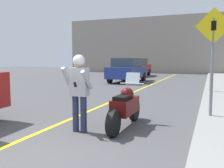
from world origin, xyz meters
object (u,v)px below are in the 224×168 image
at_px(motorcycle, 125,107).
at_px(parked_car_red, 137,67).
at_px(crossing_sign, 213,52).
at_px(parked_car_blue, 127,70).
at_px(person_biker, 79,85).
at_px(traffic_light, 213,41).

bearing_deg(motorcycle, parked_car_red, 105.15).
bearing_deg(crossing_sign, parked_car_red, 112.41).
distance_m(crossing_sign, parked_car_red, 17.22).
bearing_deg(motorcycle, parked_car_blue, 107.93).
distance_m(person_biker, parked_car_red, 18.43).
relative_size(person_biker, traffic_light, 0.52).
height_order(traffic_light, parked_car_blue, traffic_light).
relative_size(parked_car_blue, parked_car_red, 1.00).
bearing_deg(person_biker, parked_car_blue, 103.24).
xyz_separation_m(traffic_light, parked_car_red, (-6.55, 10.53, -1.58)).
bearing_deg(parked_car_red, crossing_sign, -67.59).
bearing_deg(traffic_light, person_biker, -109.80).
relative_size(motorcycle, crossing_sign, 0.76).
distance_m(person_biker, parked_car_blue, 12.31).
xyz_separation_m(person_biker, traffic_light, (2.70, 7.49, 1.39)).
distance_m(motorcycle, parked_car_blue, 11.84).
relative_size(motorcycle, traffic_light, 0.64).
xyz_separation_m(parked_car_blue, parked_car_red, (-1.04, 6.04, 0.00)).
bearing_deg(traffic_light, motorcycle, -105.48).
xyz_separation_m(traffic_light, parked_car_blue, (-5.52, 4.50, -1.58)).
relative_size(motorcycle, parked_car_blue, 0.50).
xyz_separation_m(motorcycle, parked_car_red, (-4.68, 17.29, 0.37)).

